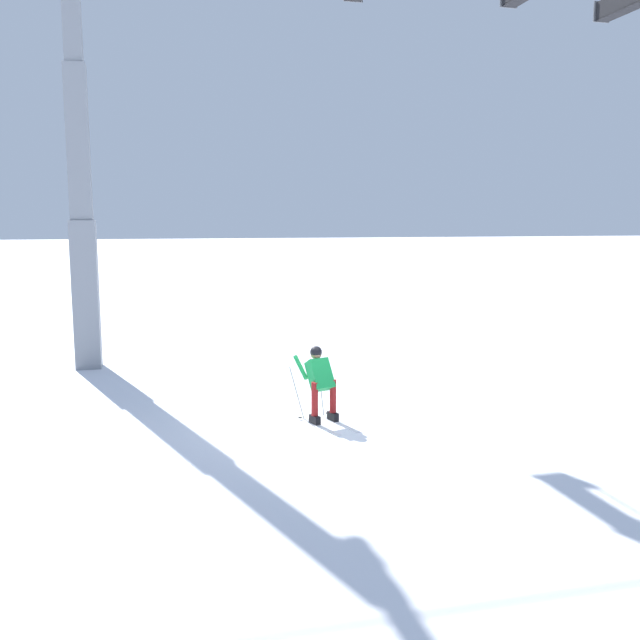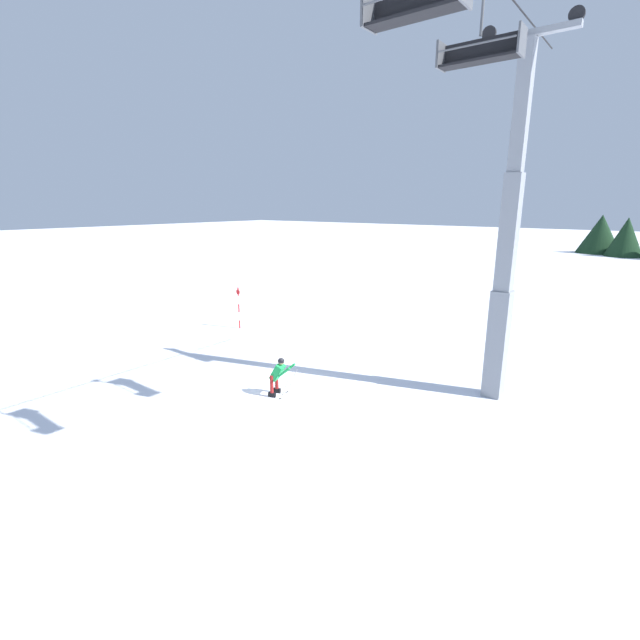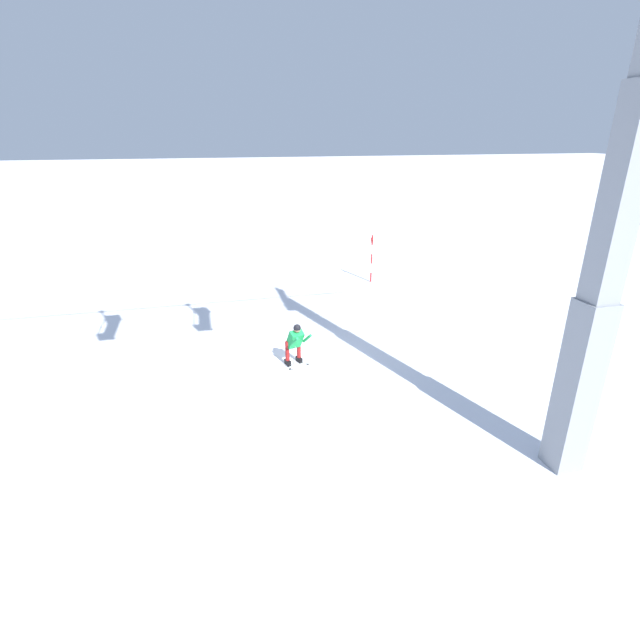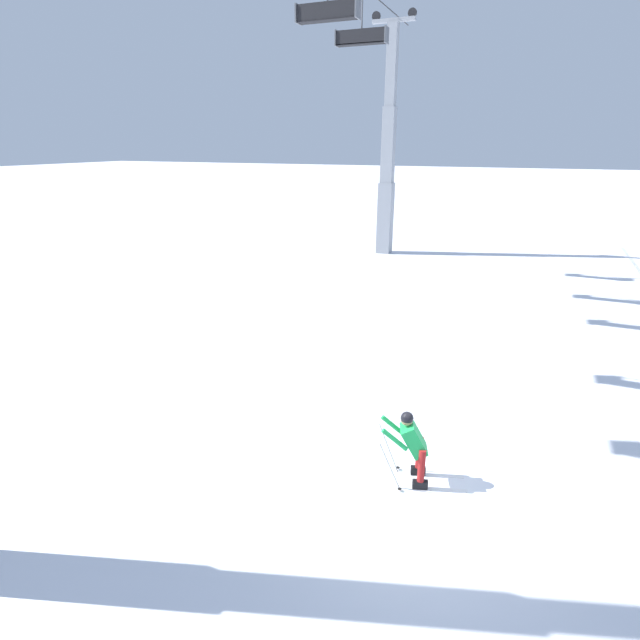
# 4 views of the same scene
# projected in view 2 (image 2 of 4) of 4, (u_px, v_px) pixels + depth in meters

# --- Properties ---
(ground_plane) EXTENTS (260.00, 260.00, 0.00)m
(ground_plane) POSITION_uv_depth(u_px,v_px,m) (279.00, 393.00, 16.78)
(ground_plane) COLOR white
(skier_carving_main) EXTENTS (1.07, 1.83, 1.60)m
(skier_carving_main) POSITION_uv_depth(u_px,v_px,m) (278.00, 374.00, 16.36)
(skier_carving_main) COLOR white
(skier_carving_main) RESTS_ON ground_plane
(lift_tower_near) EXTENTS (0.65, 2.91, 12.33)m
(lift_tower_near) POSITION_uv_depth(u_px,v_px,m) (507.00, 253.00, 15.28)
(lift_tower_near) COLOR gray
(lift_tower_near) RESTS_ON ground_plane
(chairlift_seat_nearest) EXTENTS (0.61, 1.99, 2.08)m
(chairlift_seat_nearest) POSITION_uv_depth(u_px,v_px,m) (481.00, 50.00, 10.84)
(chairlift_seat_nearest) COLOR black
(chairlift_seat_second) EXTENTS (0.61, 1.97, 2.10)m
(chairlift_seat_second) POSITION_uv_depth(u_px,v_px,m) (416.00, 0.00, 8.17)
(chairlift_seat_second) COLOR black
(trail_marker_pole) EXTENTS (0.07, 0.28, 2.35)m
(trail_marker_pole) POSITION_uv_depth(u_px,v_px,m) (239.00, 307.00, 25.20)
(trail_marker_pole) COLOR red
(trail_marker_pole) RESTS_ON ground_plane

